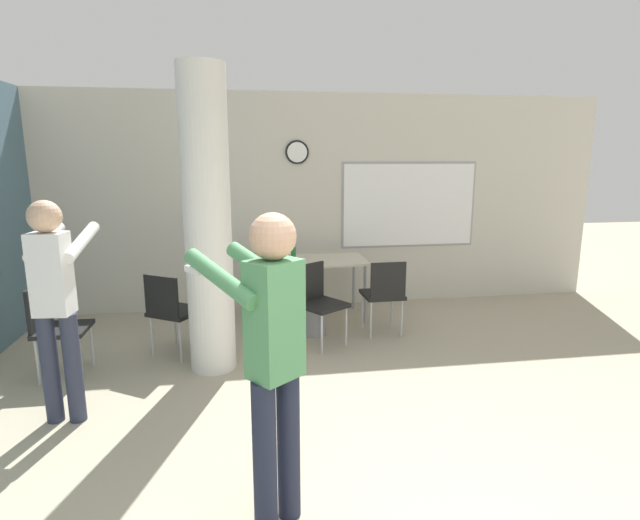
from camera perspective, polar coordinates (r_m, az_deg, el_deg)
The scene contains 11 objects.
wall_back at distance 6.68m, azimuth -0.75°, elevation 6.63°, with size 8.00×0.15×2.80m.
support_pillar at distance 4.68m, azimuth -12.74°, elevation 4.06°, with size 0.43×0.43×2.80m.
folding_table at distance 6.14m, azimuth -1.67°, elevation -0.45°, with size 1.48×0.72×0.76m.
bottle_on_table at distance 6.04m, azimuth -3.05°, elevation 0.75°, with size 0.06×0.06×0.24m.
waste_bin at distance 5.72m, azimuth -0.60°, elevation -7.10°, with size 0.24×0.24×0.31m.
chair_by_left_wall at distance 5.19m, azimuth -28.12°, elevation -6.42°, with size 0.44×0.44×0.87m.
chair_table_right at distance 5.68m, azimuth 7.35°, elevation -3.55°, with size 0.45×0.45×0.87m.
chair_near_pillar at distance 5.25m, azimuth -16.62°, elevation -5.26°, with size 0.61×0.61×0.87m.
chair_table_front at distance 5.37m, azimuth -0.24°, elevation -4.38°, with size 0.61×0.61×0.87m.
person_playing_front at distance 2.66m, azimuth -5.59°, elevation -10.06°, with size 0.64×0.69×1.74m.
person_watching_back at distance 4.19m, azimuth -28.01°, elevation -3.53°, with size 0.42×0.65×1.71m.
Camera 1 is at (-0.92, -1.53, 2.02)m, focal length 28.00 mm.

